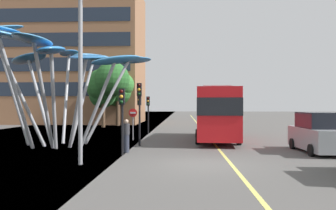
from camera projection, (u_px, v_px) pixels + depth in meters
The scene contains 14 objects.
ground at pixel (187, 165), 13.86m from camera, with size 120.00×240.00×0.10m.
red_bus at pixel (217, 111), 23.43m from camera, with size 3.30×10.10×3.81m.
leaf_sculpture at pixel (53, 56), 20.27m from camera, with size 12.00×11.05×7.68m.
traffic_light_kerb_near at pixel (122, 107), 16.23m from camera, with size 0.28×0.42×3.30m.
traffic_light_kerb_far at pixel (139, 101), 20.05m from camera, with size 0.28×0.42×3.83m.
traffic_light_island_mid at pixel (139, 106), 24.36m from camera, with size 0.28×0.42×3.29m.
traffic_light_opposite at pixel (148, 107), 28.74m from camera, with size 0.28×0.42×3.25m.
car_parked_mid at pixel (318, 134), 17.24m from camera, with size 1.97×4.41×2.11m.
street_lamp at pixel (88, 43), 13.73m from camera, with size 1.54×0.44×8.04m.
tree_pavement_near at pixel (107, 85), 37.14m from camera, with size 5.17×5.11×7.30m.
tree_pavement_far at pixel (118, 87), 41.29m from camera, with size 4.27×4.00×7.46m.
pedestrian at pixel (126, 136), 17.28m from camera, with size 0.34×0.34×1.74m.
no_entry_sign at pixel (133, 119), 23.26m from camera, with size 0.60×0.12×2.25m.
backdrop_building at pixel (75, 57), 47.05m from camera, with size 18.87×11.49×18.73m.
Camera 1 is at (-0.94, -13.89, 2.47)m, focal length 35.17 mm.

